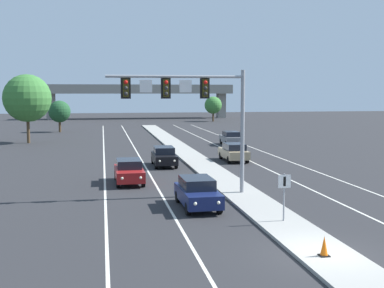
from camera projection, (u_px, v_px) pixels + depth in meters
The scene contains 18 objects.
ground_plane at pixel (324, 255), 19.05m from camera, with size 260.00×260.00×0.00m, color #28282B.
median_island at pixel (217, 175), 36.67m from camera, with size 2.40×110.00×0.15m, color #9E9B93.
lane_stripe_oncoming_center at pixel (144, 164), 42.73m from camera, with size 0.14×100.00×0.01m, color silver.
lane_stripe_receding_center at pixel (252, 162), 44.35m from camera, with size 0.14×100.00×0.01m, color silver.
edge_stripe_left at pixel (104, 165), 42.16m from camera, with size 0.14×100.00×0.01m, color silver.
edge_stripe_right at pixel (288, 161), 44.92m from camera, with size 0.14×100.00×0.01m, color silver.
overhead_signal_mast at pixel (195, 102), 29.18m from camera, with size 8.03×0.44×7.20m.
median_sign_post at pixel (284, 190), 23.38m from camera, with size 0.60×0.10×2.20m.
car_oncoming_navy at pixel (197, 192), 26.78m from camera, with size 1.90×4.50×1.58m.
car_oncoming_red at pixel (129, 171), 33.94m from camera, with size 1.87×4.49×1.58m.
car_oncoming_black at pixel (164, 156), 41.75m from camera, with size 1.87×4.49×1.58m.
car_receding_tan at pixel (234, 152), 44.70m from camera, with size 1.83×4.47×1.58m.
car_receding_grey at pixel (231, 138), 58.12m from camera, with size 1.93×4.51×1.58m.
traffic_cone_median_nose at pixel (324, 246), 18.44m from camera, with size 0.36×0.36×0.74m.
overpass_bridge at pixel (138, 93), 114.67m from camera, with size 42.40×6.40×7.65m.
tree_far_left_a at pixel (27, 98), 59.92m from camera, with size 5.63×5.63×8.14m.
tree_far_left_b at pixel (59, 112), 76.50m from camera, with size 3.29×3.29×4.76m.
tree_far_right_b at pixel (213, 105), 103.78m from camera, with size 3.53×3.53×5.11m.
Camera 1 is at (-8.08, -17.38, 6.10)m, focal length 47.61 mm.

